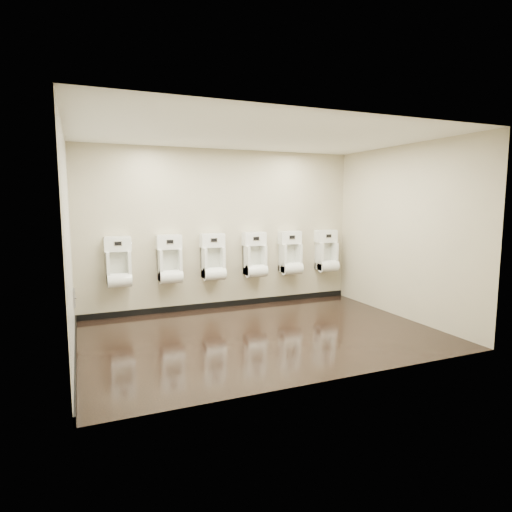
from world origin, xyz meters
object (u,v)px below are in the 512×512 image
Objects in this scene: urinal_0 at (119,266)px; urinal_2 at (213,260)px; urinal_1 at (170,263)px; urinal_3 at (255,258)px; access_panel at (74,298)px; urinal_4 at (291,256)px; urinal_5 at (327,254)px.

urinal_0 is 1.00× the size of urinal_2.
urinal_3 is (1.54, 0.00, 0.00)m from urinal_1.
urinal_4 reaches higher than access_panel.
urinal_3 is 1.00× the size of urinal_5.
access_panel is at bearing -173.79° from urinal_4.
urinal_4 and urinal_5 have the same top height.
urinal_5 is at bearing 5.14° from access_panel.
urinal_0 is at bearing 180.00° from urinal_5.
urinal_0 is 2.36m from urinal_3.
urinal_2 is at bearing 10.31° from access_panel.
urinal_5 is (4.55, 0.41, 0.38)m from access_panel.
urinal_5 is at bearing 0.00° from urinal_3.
urinal_3 and urinal_4 have the same top height.
urinal_0 and urinal_5 have the same top height.
urinal_1 reaches higher than access_panel.
access_panel is 4.58m from urinal_5.
urinal_2 is at bearing 180.00° from urinal_4.
urinal_0 is 1.00× the size of urinal_3.
urinal_0 is at bearing 180.00° from urinal_4.
urinal_4 is (1.51, 0.00, 0.00)m from urinal_2.
urinal_1 and urinal_3 have the same top height.
urinal_1 and urinal_2 have the same top height.
urinal_3 is 0.72m from urinal_4.
access_panel is at bearing -174.86° from urinal_5.
urinal_2 is (1.58, 0.00, 0.00)m from urinal_0.
access_panel is at bearing -169.69° from urinal_2.
urinal_3 is (2.36, 0.00, 0.00)m from urinal_0.
urinal_1 is (1.49, 0.41, 0.38)m from access_panel.
urinal_0 is 3.09m from urinal_4.
access_panel is 0.87m from urinal_0.
urinal_3 is at bearing 180.00° from urinal_4.
urinal_1 is 1.00× the size of urinal_4.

